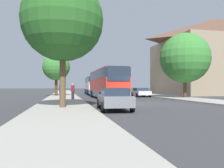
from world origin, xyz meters
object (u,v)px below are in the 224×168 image
at_px(parked_car_left_curb, 114,98).
at_px(parked_car_right_near, 141,92).
at_px(bus_middle, 93,85).
at_px(tree_left_near, 63,21).
at_px(tree_left_far, 56,67).
at_px(bus_stop_sign, 63,84).
at_px(bus_front, 106,84).
at_px(tree_right_near, 185,58).
at_px(pedestrian_waiting_near, 73,91).
at_px(pedestrian_waiting_far, 61,92).

bearing_deg(parked_car_left_curb, parked_car_right_near, 68.33).
bearing_deg(parked_car_left_curb, bus_middle, 88.81).
distance_m(tree_left_near, tree_left_far, 19.06).
bearing_deg(tree_left_near, bus_stop_sign, 89.73).
height_order(bus_front, tree_right_near, tree_right_near).
xyz_separation_m(bus_stop_sign, tree_left_far, (-1.12, 12.82, 2.72)).
bearing_deg(tree_left_near, parked_car_left_curb, -19.23).
xyz_separation_m(bus_middle, tree_left_near, (-5.42, -25.80, 4.10)).
bearing_deg(tree_right_near, tree_left_far, 150.12).
distance_m(bus_middle, bus_stop_sign, 20.37).
relative_size(pedestrian_waiting_near, tree_left_near, 0.20).
relative_size(bus_stop_sign, pedestrian_waiting_far, 1.51).
xyz_separation_m(bus_middle, pedestrian_waiting_far, (-5.58, -20.55, -0.79)).
bearing_deg(tree_left_near, tree_left_far, 93.29).
relative_size(bus_front, tree_right_near, 1.49).
bearing_deg(bus_front, parked_car_left_curb, -99.40).
distance_m(bus_middle, tree_right_near, 18.80).
relative_size(parked_car_left_curb, tree_left_near, 0.49).
distance_m(bus_front, tree_left_far, 10.12).
xyz_separation_m(bus_stop_sign, pedestrian_waiting_near, (0.97, 2.94, -0.73)).
bearing_deg(bus_middle, parked_car_left_curb, -92.84).
height_order(bus_front, tree_left_near, tree_left_near).
height_order(bus_middle, parked_car_right_near, bus_middle).
relative_size(tree_left_near, tree_right_near, 1.05).
xyz_separation_m(parked_car_left_curb, pedestrian_waiting_far, (-3.41, 6.38, 0.25)).
xyz_separation_m(pedestrian_waiting_near, tree_left_near, (-1.00, -9.10, 4.88)).
bearing_deg(pedestrian_waiting_near, bus_middle, 60.71).
xyz_separation_m(parked_car_left_curb, bus_stop_sign, (-3.21, 7.28, 0.98)).
xyz_separation_m(parked_car_left_curb, tree_left_far, (-4.33, 20.10, 3.70)).
xyz_separation_m(bus_middle, tree_right_near, (9.39, -15.95, 3.28)).
bearing_deg(bus_stop_sign, bus_front, 45.91).
bearing_deg(parked_car_left_curb, bus_front, 84.89).
distance_m(parked_car_right_near, tree_left_near, 19.62).
height_order(bus_front, bus_middle, bus_front).
distance_m(bus_stop_sign, pedestrian_waiting_far, 1.18).
bearing_deg(tree_right_near, pedestrian_waiting_far, -162.93).
relative_size(bus_middle, pedestrian_waiting_far, 6.45).
height_order(bus_stop_sign, tree_left_near, tree_left_near).
xyz_separation_m(bus_middle, pedestrian_waiting_near, (-4.42, -16.70, -0.78)).
xyz_separation_m(bus_stop_sign, tree_left_near, (-0.03, -6.15, 4.15)).
height_order(pedestrian_waiting_near, tree_left_far, tree_left_far).
bearing_deg(pedestrian_waiting_near, tree_left_near, -110.75).
bearing_deg(tree_left_near, tree_right_near, 33.62).
height_order(tree_left_near, tree_right_near, tree_left_near).
bearing_deg(pedestrian_waiting_near, bus_front, 14.83).
height_order(bus_middle, tree_left_near, tree_left_near).
xyz_separation_m(tree_left_far, tree_right_near, (15.89, -9.13, 0.61)).
bearing_deg(parked_car_right_near, bus_stop_sign, 41.92).
relative_size(pedestrian_waiting_near, tree_right_near, 0.21).
relative_size(parked_car_right_near, tree_right_near, 0.50).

